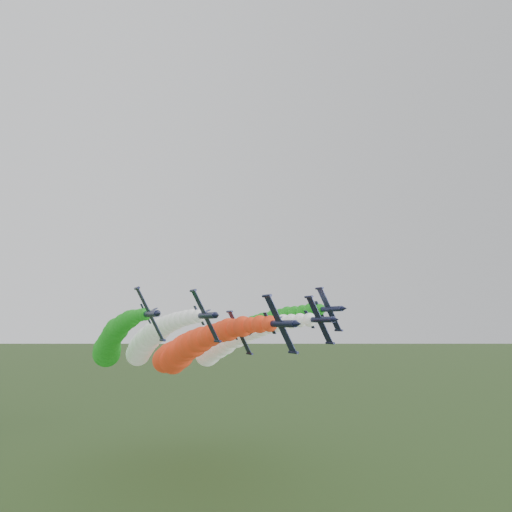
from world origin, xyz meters
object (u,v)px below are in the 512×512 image
object	(u,v)px
jet_outer_left	(110,343)
jet_inner_right	(224,344)
jet_inner_left	(147,343)
jet_trail	(175,352)
jet_lead	(187,350)
jet_outer_right	(235,336)

from	to	relation	value
jet_outer_left	jet_inner_right	bearing A→B (deg)	-9.27
jet_inner_right	jet_outer_left	size ratio (longest dim) A/B	1.00
jet_inner_left	jet_trail	world-z (taller)	jet_inner_left
jet_inner_left	jet_lead	bearing A→B (deg)	-58.42
jet_inner_left	jet_inner_right	world-z (taller)	jet_inner_left
jet_inner_left	jet_outer_left	size ratio (longest dim) A/B	0.99
jet_inner_right	jet_outer_left	bearing A→B (deg)	170.73
jet_trail	jet_outer_left	bearing A→B (deg)	-151.17
jet_lead	jet_inner_right	bearing A→B (deg)	37.40
jet_lead	jet_outer_right	bearing A→B (deg)	41.68
jet_inner_right	jet_trail	bearing A→B (deg)	119.31
jet_lead	jet_outer_left	bearing A→B (deg)	134.82
jet_lead	jet_outer_left	distance (m)	23.40
jet_inner_left	jet_trail	size ratio (longest dim) A/B	0.99
jet_lead	jet_outer_right	xyz separation A→B (m)	(22.00, 19.59, 2.90)
jet_outer_left	jet_outer_right	bearing A→B (deg)	4.50
jet_inner_left	jet_outer_left	bearing A→B (deg)	154.14
jet_lead	jet_outer_right	distance (m)	29.60
jet_outer_right	jet_lead	bearing A→B (deg)	-138.32
jet_outer_right	jet_trail	distance (m)	19.57
jet_inner_right	jet_outer_right	distance (m)	10.96
jet_inner_right	jet_trail	world-z (taller)	jet_inner_right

